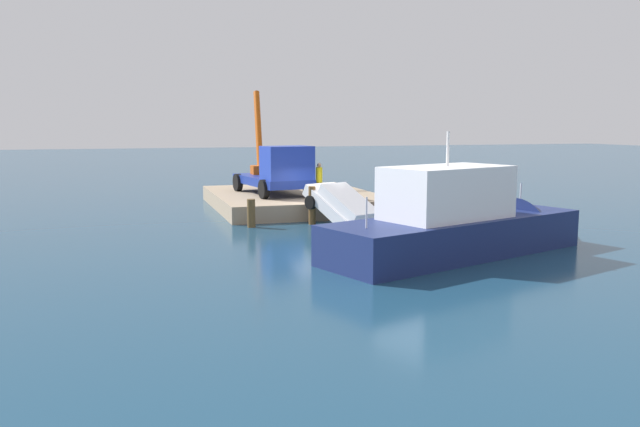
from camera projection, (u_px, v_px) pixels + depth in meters
name	position (u px, v px, depth m)	size (l,w,h in m)	color
ground	(318.00, 219.00, 31.28)	(200.00, 200.00, 0.00)	navy
dock	(293.00, 200.00, 35.85)	(10.86, 8.70, 0.83)	gray
crane_truck	(277.00, 171.00, 34.34)	(7.73, 3.57, 5.83)	navy
dock_worker	(319.00, 180.00, 33.28)	(0.34, 0.34, 1.81)	#2F2F2F
salvaged_car	(348.00, 212.00, 28.96)	(4.80, 3.45, 2.84)	silver
moored_yacht	(481.00, 234.00, 23.50)	(6.90, 12.59, 5.66)	navy
piling_near	(251.00, 213.00, 28.82)	(0.37, 0.37, 1.28)	brown
piling_mid	(312.00, 205.00, 29.68)	(0.33, 0.33, 1.78)	brown
piling_far	(341.00, 204.00, 30.06)	(0.37, 0.37, 1.84)	brown
piling_end	(386.00, 197.00, 31.06)	(0.36, 0.36, 2.19)	brown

